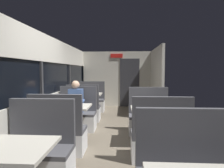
# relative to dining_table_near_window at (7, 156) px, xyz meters

# --- Properties ---
(ground_plane) EXTENTS (3.30, 9.20, 0.02)m
(ground_plane) POSITION_rel_dining_table_near_window_xyz_m (0.89, 2.09, -0.65)
(ground_plane) COLOR #665B4C
(carriage_window_panel_left) EXTENTS (0.09, 8.48, 2.30)m
(carriage_window_panel_left) POSITION_rel_dining_table_near_window_xyz_m (-0.56, 2.09, 0.47)
(carriage_window_panel_left) COLOR beige
(carriage_window_panel_left) RESTS_ON ground_plane
(carriage_end_bulkhead) EXTENTS (2.90, 0.11, 2.30)m
(carriage_end_bulkhead) POSITION_rel_dining_table_near_window_xyz_m (0.95, 6.28, 0.50)
(carriage_end_bulkhead) COLOR beige
(carriage_end_bulkhead) RESTS_ON ground_plane
(carriage_aisle_panel_right) EXTENTS (0.08, 2.40, 2.30)m
(carriage_aisle_panel_right) POSITION_rel_dining_table_near_window_xyz_m (2.34, 5.09, 0.51)
(carriage_aisle_panel_right) COLOR beige
(carriage_aisle_panel_right) RESTS_ON ground_plane
(dining_table_near_window) EXTENTS (0.90, 0.70, 0.74)m
(dining_table_near_window) POSITION_rel_dining_table_near_window_xyz_m (0.00, 0.00, 0.00)
(dining_table_near_window) COLOR #9E9EA3
(dining_table_near_window) RESTS_ON ground_plane
(bench_near_window_facing_entry) EXTENTS (0.95, 0.50, 1.10)m
(bench_near_window_facing_entry) POSITION_rel_dining_table_near_window_xyz_m (0.00, 0.70, -0.31)
(bench_near_window_facing_entry) COLOR silver
(bench_near_window_facing_entry) RESTS_ON ground_plane
(dining_table_mid_window) EXTENTS (0.90, 0.70, 0.74)m
(dining_table_mid_window) POSITION_rel_dining_table_near_window_xyz_m (0.00, 2.25, 0.00)
(dining_table_mid_window) COLOR #9E9EA3
(dining_table_mid_window) RESTS_ON ground_plane
(bench_mid_window_facing_end) EXTENTS (0.95, 0.50, 1.10)m
(bench_mid_window_facing_end) POSITION_rel_dining_table_near_window_xyz_m (0.00, 1.55, -0.31)
(bench_mid_window_facing_end) COLOR silver
(bench_mid_window_facing_end) RESTS_ON ground_plane
(bench_mid_window_facing_entry) EXTENTS (0.95, 0.50, 1.10)m
(bench_mid_window_facing_entry) POSITION_rel_dining_table_near_window_xyz_m (0.00, 2.95, -0.31)
(bench_mid_window_facing_entry) COLOR silver
(bench_mid_window_facing_entry) RESTS_ON ground_plane
(dining_table_far_window) EXTENTS (0.90, 0.70, 0.74)m
(dining_table_far_window) POSITION_rel_dining_table_near_window_xyz_m (0.00, 4.51, 0.00)
(dining_table_far_window) COLOR #9E9EA3
(dining_table_far_window) RESTS_ON ground_plane
(bench_far_window_facing_end) EXTENTS (0.95, 0.50, 1.10)m
(bench_far_window_facing_end) POSITION_rel_dining_table_near_window_xyz_m (0.00, 3.81, -0.31)
(bench_far_window_facing_end) COLOR silver
(bench_far_window_facing_end) RESTS_ON ground_plane
(bench_far_window_facing_entry) EXTENTS (0.95, 0.50, 1.10)m
(bench_far_window_facing_entry) POSITION_rel_dining_table_near_window_xyz_m (0.00, 5.21, -0.31)
(bench_far_window_facing_entry) COLOR silver
(bench_far_window_facing_entry) RESTS_ON ground_plane
(dining_table_rear_aisle) EXTENTS (0.90, 0.70, 0.74)m
(dining_table_rear_aisle) POSITION_rel_dining_table_near_window_xyz_m (1.79, 2.05, 0.00)
(dining_table_rear_aisle) COLOR #9E9EA3
(dining_table_rear_aisle) RESTS_ON ground_plane
(bench_rear_aisle_facing_end) EXTENTS (0.95, 0.50, 1.10)m
(bench_rear_aisle_facing_end) POSITION_rel_dining_table_near_window_xyz_m (1.79, 1.35, -0.31)
(bench_rear_aisle_facing_end) COLOR silver
(bench_rear_aisle_facing_end) RESTS_ON ground_plane
(bench_rear_aisle_facing_entry) EXTENTS (0.95, 0.50, 1.10)m
(bench_rear_aisle_facing_entry) POSITION_rel_dining_table_near_window_xyz_m (1.79, 2.75, -0.31)
(bench_rear_aisle_facing_entry) COLOR silver
(bench_rear_aisle_facing_entry) RESTS_ON ground_plane
(seated_passenger) EXTENTS (0.47, 0.55, 1.26)m
(seated_passenger) POSITION_rel_dining_table_near_window_xyz_m (0.00, 2.88, -0.10)
(seated_passenger) COLOR #26262D
(seated_passenger) RESTS_ON ground_plane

